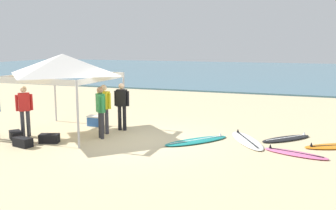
{
  "coord_description": "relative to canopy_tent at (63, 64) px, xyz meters",
  "views": [
    {
      "loc": [
        4.84,
        -10.68,
        3.12
      ],
      "look_at": [
        0.56,
        1.22,
        1.0
      ],
      "focal_mm": 39.79,
      "sensor_mm": 36.0,
      "label": 1
    }
  ],
  "objects": [
    {
      "name": "person_red",
      "position": [
        -0.93,
        -0.94,
        -1.4
      ],
      "size": [
        0.42,
        0.41,
        1.71
      ],
      "color": "#383842",
      "rests_on": "ground"
    },
    {
      "name": "person_black",
      "position": [
        1.71,
        0.98,
        -1.4
      ],
      "size": [
        0.54,
        0.28,
        1.71
      ],
      "color": "black",
      "rests_on": "ground"
    },
    {
      "name": "sea",
      "position": [
        2.86,
        30.17,
        -2.34
      ],
      "size": [
        80.0,
        36.0,
        0.1
      ],
      "primitive_type": "cube",
      "color": "teal",
      "rests_on": "ground"
    },
    {
      "name": "surfboard_pink",
      "position": [
        7.65,
        -0.05,
        -2.35
      ],
      "size": [
        1.87,
        1.01,
        0.19
      ],
      "color": "pink",
      "rests_on": "ground"
    },
    {
      "name": "person_yellow",
      "position": [
        1.37,
        0.32,
        -1.4
      ],
      "size": [
        0.55,
        0.26,
        1.71
      ],
      "color": "#383842",
      "rests_on": "ground"
    },
    {
      "name": "gear_bag_by_pole",
      "position": [
        0.31,
        -1.34,
        -2.25
      ],
      "size": [
        0.67,
        0.5,
        0.28
      ],
      "primitive_type": "cube",
      "rotation": [
        0.0,
        0.0,
        0.34
      ],
      "color": "black",
      "rests_on": "ground"
    },
    {
      "name": "gear_bag_near_tent",
      "position": [
        -0.16,
        -1.98,
        -2.25
      ],
      "size": [
        0.66,
        0.45,
        0.28
      ],
      "primitive_type": "cube",
      "rotation": [
        0.0,
        0.0,
        2.92
      ],
      "color": "black",
      "rests_on": "ground"
    },
    {
      "name": "ground_plane",
      "position": [
        2.86,
        -0.12,
        -2.39
      ],
      "size": [
        80.0,
        80.0,
        0.0
      ],
      "primitive_type": "plane",
      "color": "beige"
    },
    {
      "name": "surfboard_teal",
      "position": [
        4.67,
        0.35,
        -2.35
      ],
      "size": [
        1.97,
        2.19,
        0.19
      ],
      "color": "#19847F",
      "rests_on": "ground"
    },
    {
      "name": "canopy_tent",
      "position": [
        0.0,
        0.0,
        0.0
      ],
      "size": [
        3.17,
        3.17,
        2.75
      ],
      "color": "#B7B7BC",
      "rests_on": "ground"
    },
    {
      "name": "surfboard_black",
      "position": [
        7.35,
        1.59,
        -2.35
      ],
      "size": [
        1.74,
        1.77,
        0.19
      ],
      "color": "black",
      "rests_on": "ground"
    },
    {
      "name": "person_green",
      "position": [
        1.57,
        -0.28,
        -1.4
      ],
      "size": [
        0.42,
        0.41,
        1.71
      ],
      "color": "#2D2D33",
      "rests_on": "ground"
    },
    {
      "name": "cooler_box",
      "position": [
        0.4,
        1.27,
        -2.19
      ],
      "size": [
        0.5,
        0.36,
        0.39
      ],
      "color": "#2D60B7",
      "rests_on": "ground"
    },
    {
      "name": "surfboard_white",
      "position": [
        6.17,
        0.94,
        -2.35
      ],
      "size": [
        1.63,
        2.41,
        0.19
      ],
      "color": "white",
      "rests_on": "ground"
    },
    {
      "name": "gear_bag_on_sand",
      "position": [
        -0.95,
        -1.38,
        -2.25
      ],
      "size": [
        0.67,
        0.62,
        0.28
      ],
      "primitive_type": "cube",
      "rotation": [
        0.0,
        0.0,
        2.5
      ],
      "color": "black",
      "rests_on": "ground"
    }
  ]
}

